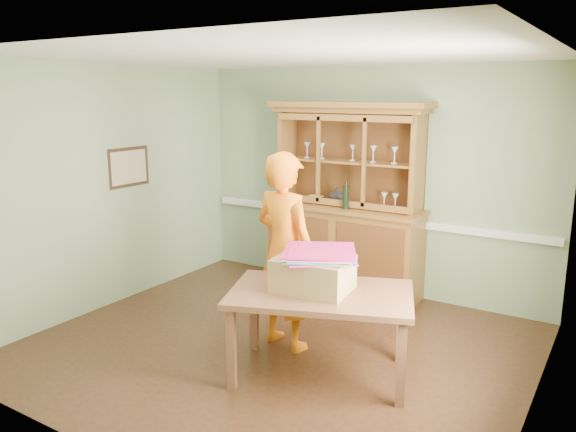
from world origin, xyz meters
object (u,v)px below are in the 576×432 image
Objects in this scene: china_hutch at (345,228)px; person at (285,251)px; dining_table at (321,302)px; cardboard_box at (313,274)px.

china_hutch is 1.22× the size of person.
china_hutch is 2.15m from dining_table.
china_hutch reaches higher than person.
dining_table is 0.73m from person.
person is at bearing 144.86° from cardboard_box.
dining_table is at bearing -68.93° from china_hutch.
cardboard_box is at bearing 161.29° from dining_table.
cardboard_box is at bearing 156.11° from person.
dining_table is at bearing 2.30° from cardboard_box.
cardboard_box is (-0.08, -0.00, 0.23)m from dining_table.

